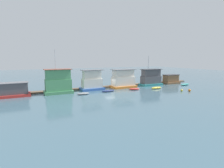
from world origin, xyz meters
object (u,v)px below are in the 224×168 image
object	(u,v)px
houseboat_orange	(123,79)
houseboat_teal	(151,78)
dinghy_yellow	(156,88)
mooring_post_near_right	(126,84)
houseboat_red	(11,90)
houseboat_blue	(92,81)
dinghy_red	(134,89)
buoy_yellow	(182,90)
dinghy_teal	(185,84)
houseboat_brown	(171,79)
dinghy_grey	(83,94)
dinghy_navy	(108,91)
houseboat_green	(58,82)
buoy_orange	(189,90)

from	to	relation	value
houseboat_orange	houseboat_teal	size ratio (longest dim) A/B	0.78
houseboat_orange	dinghy_yellow	size ratio (longest dim) A/B	1.98
mooring_post_near_right	dinghy_yellow	bearing A→B (deg)	-53.12
houseboat_red	houseboat_blue	distance (m)	18.12
dinghy_red	dinghy_yellow	xyz separation A→B (m)	(6.17, -1.38, 0.04)
houseboat_red	buoy_yellow	distance (m)	39.07
houseboat_blue	dinghy_teal	bearing A→B (deg)	-10.35
houseboat_teal	mooring_post_near_right	distance (m)	8.06
houseboat_red	houseboat_teal	distance (m)	36.79
houseboat_orange	houseboat_brown	distance (m)	17.84
dinghy_grey	mooring_post_near_right	size ratio (longest dim) A/B	1.79
houseboat_teal	buoy_yellow	bearing A→B (deg)	-87.95
houseboat_orange	houseboat_brown	bearing A→B (deg)	-0.17
houseboat_orange	houseboat_brown	xyz separation A→B (m)	(17.82, -0.05, -0.95)
dinghy_navy	houseboat_orange	bearing A→B (deg)	29.53
houseboat_brown	houseboat_red	bearing A→B (deg)	179.41
houseboat_teal	houseboat_green	bearing A→B (deg)	-179.43
dinghy_navy	buoy_orange	distance (m)	20.04
dinghy_yellow	houseboat_red	bearing A→B (deg)	169.73
mooring_post_near_right	houseboat_teal	bearing A→B (deg)	-9.48
dinghy_red	dinghy_yellow	world-z (taller)	dinghy_yellow
houseboat_green	houseboat_brown	xyz separation A→B (m)	(35.43, 0.38, -1.27)
houseboat_red	buoy_yellow	xyz separation A→B (m)	(37.18, -11.96, -1.13)
houseboat_teal	dinghy_yellow	world-z (taller)	houseboat_teal
houseboat_red	houseboat_green	world-z (taller)	houseboat_green
houseboat_blue	buoy_orange	world-z (taller)	houseboat_blue
buoy_yellow	buoy_orange	xyz separation A→B (m)	(1.64, -0.92, 0.03)
houseboat_teal	dinghy_grey	distance (m)	22.90
houseboat_orange	buoy_yellow	world-z (taller)	houseboat_orange
houseboat_blue	houseboat_brown	distance (m)	26.91
houseboat_orange	buoy_yellow	size ratio (longest dim) A/B	12.37
dinghy_teal	mooring_post_near_right	world-z (taller)	mooring_post_near_right
houseboat_red	houseboat_teal	bearing A→B (deg)	-0.89
houseboat_orange	dinghy_yellow	xyz separation A→B (m)	(6.97, -5.78, -2.04)
houseboat_red	dinghy_grey	world-z (taller)	houseboat_red
houseboat_blue	dinghy_teal	xyz separation A→B (m)	(28.08, -5.13, -1.99)
dinghy_navy	dinghy_teal	size ratio (longest dim) A/B	0.88
houseboat_blue	dinghy_grey	xyz separation A→B (m)	(-3.78, -4.60, -2.03)
houseboat_orange	buoy_yellow	bearing A→B (deg)	-49.11
houseboat_green	houseboat_orange	size ratio (longest dim) A/B	1.45
houseboat_brown	dinghy_teal	distance (m)	4.97
houseboat_red	houseboat_green	size ratio (longest dim) A/B	0.73
dinghy_yellow	dinghy_teal	distance (m)	12.09
houseboat_orange	dinghy_grey	xyz separation A→B (m)	(-12.85, -4.23, -2.08)
houseboat_orange	buoy_orange	size ratio (longest dim) A/B	11.33
houseboat_orange	dinghy_red	world-z (taller)	houseboat_orange
dinghy_grey	dinghy_teal	size ratio (longest dim) A/B	0.72
houseboat_green	dinghy_grey	distance (m)	6.55
houseboat_blue	houseboat_orange	world-z (taller)	houseboat_blue
houseboat_brown	buoy_yellow	world-z (taller)	houseboat_brown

